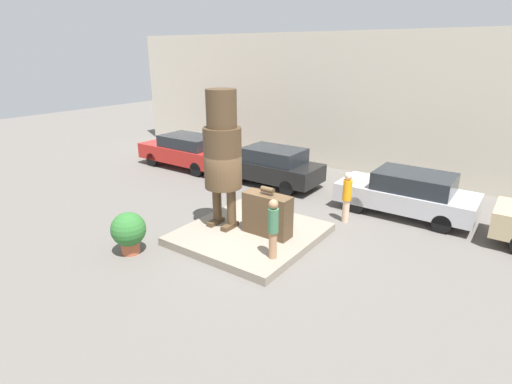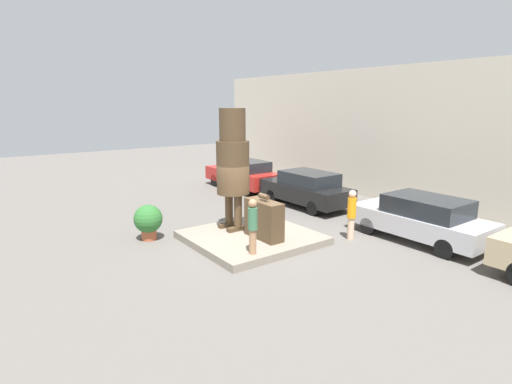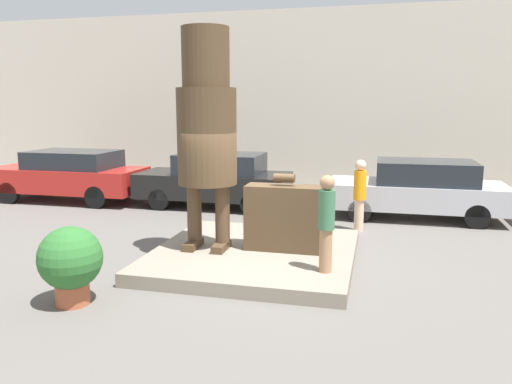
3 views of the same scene
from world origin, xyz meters
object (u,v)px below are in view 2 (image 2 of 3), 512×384
parked_car_red (243,174)px  worker_hivis (352,213)px  planter_pot (148,220)px  statue_figure (233,160)px  giant_suitcase (264,219)px  parked_car_silver (421,218)px  parked_car_black (306,188)px  tourist (253,224)px

parked_car_red → worker_hivis: worker_hivis is taller
planter_pot → worker_hivis: bearing=53.9°
statue_figure → parked_car_red: statue_figure is taller
statue_figure → giant_suitcase: 2.33m
giant_suitcase → parked_car_silver: (2.79, 4.53, -0.07)m
parked_car_red → planter_pot: (4.94, -7.27, -0.16)m
parked_car_silver → parked_car_red: bearing=0.6°
parked_car_silver → parked_car_black: bearing=-0.9°
parked_car_silver → tourist: bearing=71.8°
statue_figure → giant_suitcase: (1.45, 0.24, -1.81)m
statue_figure → tourist: statue_figure is taller
giant_suitcase → parked_car_black: 5.46m
giant_suitcase → tourist: bearing=-50.3°
tourist → planter_pot: (-3.67, -1.73, -0.46)m
parked_car_red → worker_hivis: size_ratio=2.77×
parked_car_silver → planter_pot: parked_car_silver is taller
giant_suitcase → parked_car_red: bearing=150.1°
giant_suitcase → worker_hivis: size_ratio=0.86×
parked_car_black → planter_pot: bearing=91.4°
tourist → parked_car_red: (-8.61, 5.54, -0.30)m
statue_figure → giant_suitcase: size_ratio=2.81×
parked_car_silver → statue_figure: bearing=48.4°
parked_car_black → planter_pot: size_ratio=3.65×
parked_car_red → parked_car_black: (4.76, 0.19, -0.01)m
tourist → worker_hivis: tourist is taller
parked_car_red → statue_figure: bearing=143.2°
tourist → parked_car_silver: 5.95m
parked_car_red → planter_pot: parked_car_red is taller
statue_figure → parked_car_red: size_ratio=0.87×
giant_suitcase → worker_hivis: bearing=64.1°
parked_car_silver → planter_pot: bearing=53.1°
worker_hivis → parked_car_silver: bearing=50.9°
parked_car_red → parked_car_black: size_ratio=1.08×
parked_car_red → planter_pot: bearing=124.2°
parked_car_silver → worker_hivis: 2.33m
planter_pot → parked_car_red: bearing=124.2°
statue_figure → giant_suitcase: statue_figure is taller
parked_car_black → parked_car_red: bearing=2.3°
tourist → planter_pot: bearing=-154.7°
statue_figure → worker_hivis: 4.41m
statue_figure → tourist: (2.38, -0.88, -1.54)m
parked_car_red → parked_car_silver: bearing=-179.4°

